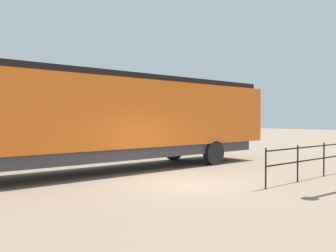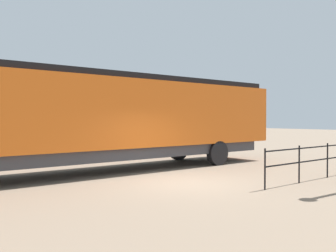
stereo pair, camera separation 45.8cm
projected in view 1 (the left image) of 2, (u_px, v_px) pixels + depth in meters
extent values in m
plane|color=#84705B|center=(185.00, 183.00, 11.90)|extent=(120.00, 120.00, 0.00)
cube|color=orange|center=(78.00, 113.00, 13.56)|extent=(3.04, 18.74, 2.61)
cube|color=black|center=(220.00, 122.00, 18.75)|extent=(2.92, 2.82, 1.83)
cube|color=black|center=(78.00, 75.00, 13.53)|extent=(2.74, 17.99, 0.24)
cube|color=#38383D|center=(78.00, 154.00, 13.59)|extent=(2.74, 17.24, 0.45)
cylinder|color=black|center=(174.00, 149.00, 18.54)|extent=(0.30, 1.10, 1.10)
cylinder|color=black|center=(214.00, 153.00, 16.46)|extent=(0.30, 1.10, 1.10)
cylinder|color=black|center=(266.00, 169.00, 10.80)|extent=(0.05, 0.05, 1.23)
cylinder|color=black|center=(298.00, 164.00, 11.98)|extent=(0.05, 0.05, 1.23)
cylinder|color=black|center=(324.00, 160.00, 13.16)|extent=(0.05, 0.05, 1.23)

